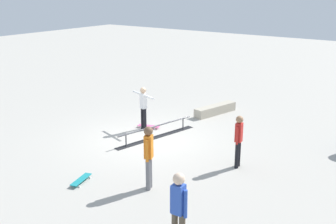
{
  "coord_description": "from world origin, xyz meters",
  "views": [
    {
      "loc": [
        10.43,
        8.33,
        5.04
      ],
      "look_at": [
        -0.3,
        0.63,
        1.0
      ],
      "focal_mm": 44.92,
      "sensor_mm": 36.0,
      "label": 1
    }
  ],
  "objects_px": {
    "skateboard_main": "(149,126)",
    "loose_skateboard_teal": "(81,180)",
    "bystander_orange_shirt": "(149,154)",
    "skate_ledge": "(215,110)",
    "skater_main": "(143,105)",
    "grind_rail": "(156,132)",
    "bystander_red_shirt": "(239,139)",
    "bystander_blue_shirt": "(179,209)"
  },
  "relations": [
    {
      "from": "skateboard_main",
      "to": "loose_skateboard_teal",
      "type": "relative_size",
      "value": 1.0
    },
    {
      "from": "skater_main",
      "to": "skateboard_main",
      "type": "xyz_separation_m",
      "value": [
        -0.22,
        0.04,
        -0.84
      ]
    },
    {
      "from": "skater_main",
      "to": "loose_skateboard_teal",
      "type": "height_order",
      "value": "skater_main"
    },
    {
      "from": "skater_main",
      "to": "skate_ledge",
      "type": "bearing_deg",
      "value": 88.01
    },
    {
      "from": "skate_ledge",
      "to": "bystander_orange_shirt",
      "type": "distance_m",
      "value": 6.94
    },
    {
      "from": "bystander_orange_shirt",
      "to": "bystander_red_shirt",
      "type": "xyz_separation_m",
      "value": [
        -2.52,
        1.24,
        -0.08
      ]
    },
    {
      "from": "skateboard_main",
      "to": "loose_skateboard_teal",
      "type": "bearing_deg",
      "value": 86.95
    },
    {
      "from": "bystander_orange_shirt",
      "to": "bystander_blue_shirt",
      "type": "bearing_deg",
      "value": 26.88
    },
    {
      "from": "grind_rail",
      "to": "loose_skateboard_teal",
      "type": "distance_m",
      "value": 3.89
    },
    {
      "from": "loose_skateboard_teal",
      "to": "skater_main",
      "type": "bearing_deg",
      "value": 1.22
    },
    {
      "from": "skater_main",
      "to": "bystander_red_shirt",
      "type": "xyz_separation_m",
      "value": [
        0.97,
        4.22,
        -0.04
      ]
    },
    {
      "from": "skate_ledge",
      "to": "skater_main",
      "type": "relative_size",
      "value": 1.29
    },
    {
      "from": "skate_ledge",
      "to": "bystander_red_shirt",
      "type": "bearing_deg",
      "value": 36.59
    },
    {
      "from": "bystander_orange_shirt",
      "to": "loose_skateboard_teal",
      "type": "distance_m",
      "value": 2.05
    },
    {
      "from": "grind_rail",
      "to": "bystander_red_shirt",
      "type": "distance_m",
      "value": 3.47
    },
    {
      "from": "skater_main",
      "to": "bystander_orange_shirt",
      "type": "relative_size",
      "value": 0.93
    },
    {
      "from": "bystander_blue_shirt",
      "to": "bystander_red_shirt",
      "type": "relative_size",
      "value": 1.1
    },
    {
      "from": "skate_ledge",
      "to": "skateboard_main",
      "type": "distance_m",
      "value": 3.14
    },
    {
      "from": "skateboard_main",
      "to": "bystander_orange_shirt",
      "type": "distance_m",
      "value": 4.81
    },
    {
      "from": "skate_ledge",
      "to": "grind_rail",
      "type": "bearing_deg",
      "value": -4.67
    },
    {
      "from": "bystander_blue_shirt",
      "to": "bystander_orange_shirt",
      "type": "bearing_deg",
      "value": -41.65
    },
    {
      "from": "grind_rail",
      "to": "loose_skateboard_teal",
      "type": "height_order",
      "value": "grind_rail"
    },
    {
      "from": "skateboard_main",
      "to": "bystander_orange_shirt",
      "type": "height_order",
      "value": "bystander_orange_shirt"
    },
    {
      "from": "skater_main",
      "to": "skateboard_main",
      "type": "distance_m",
      "value": 0.87
    },
    {
      "from": "skater_main",
      "to": "loose_skateboard_teal",
      "type": "xyz_separation_m",
      "value": [
        4.26,
        1.3,
        -0.84
      ]
    },
    {
      "from": "loose_skateboard_teal",
      "to": "bystander_orange_shirt",
      "type": "bearing_deg",
      "value": -80.9
    },
    {
      "from": "skate_ledge",
      "to": "loose_skateboard_teal",
      "type": "distance_m",
      "value": 7.43
    },
    {
      "from": "grind_rail",
      "to": "bystander_orange_shirt",
      "type": "distance_m",
      "value": 3.82
    },
    {
      "from": "skater_main",
      "to": "bystander_orange_shirt",
      "type": "xyz_separation_m",
      "value": [
        3.48,
        2.98,
        0.04
      ]
    },
    {
      "from": "skate_ledge",
      "to": "bystander_red_shirt",
      "type": "relative_size",
      "value": 1.32
    },
    {
      "from": "grind_rail",
      "to": "skateboard_main",
      "type": "xyz_separation_m",
      "value": [
        -0.62,
        -0.82,
        -0.12
      ]
    },
    {
      "from": "bystander_orange_shirt",
      "to": "grind_rail",
      "type": "bearing_deg",
      "value": -168.68
    },
    {
      "from": "skateboard_main",
      "to": "skater_main",
      "type": "bearing_deg",
      "value": 60.31
    },
    {
      "from": "bystander_orange_shirt",
      "to": "skate_ledge",
      "type": "bearing_deg",
      "value": 172.21
    },
    {
      "from": "skateboard_main",
      "to": "bystander_blue_shirt",
      "type": "bearing_deg",
      "value": 114.03
    },
    {
      "from": "skate_ledge",
      "to": "bystander_blue_shirt",
      "type": "xyz_separation_m",
      "value": [
        8.42,
        3.94,
        0.78
      ]
    },
    {
      "from": "skater_main",
      "to": "skateboard_main",
      "type": "relative_size",
      "value": 1.91
    },
    {
      "from": "skater_main",
      "to": "bystander_orange_shirt",
      "type": "bearing_deg",
      "value": -31.43
    },
    {
      "from": "bystander_orange_shirt",
      "to": "loose_skateboard_teal",
      "type": "bearing_deg",
      "value": -88.37
    },
    {
      "from": "skater_main",
      "to": "loose_skateboard_teal",
      "type": "bearing_deg",
      "value": -55.06
    },
    {
      "from": "bystander_orange_shirt",
      "to": "loose_skateboard_teal",
      "type": "height_order",
      "value": "bystander_orange_shirt"
    },
    {
      "from": "skateboard_main",
      "to": "bystander_blue_shirt",
      "type": "distance_m",
      "value": 7.51
    }
  ]
}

